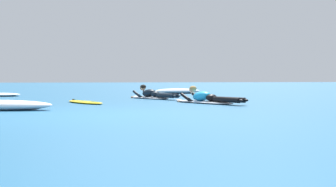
{
  "coord_description": "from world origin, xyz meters",
  "views": [
    {
      "loc": [
        0.11,
        -7.34,
        0.69
      ],
      "look_at": [
        2.45,
        4.82,
        0.22
      ],
      "focal_mm": 40.64,
      "sensor_mm": 36.0,
      "label": 1
    }
  ],
  "objects": [
    {
      "name": "whitewater_front",
      "position": [
        3.98,
        10.38,
        0.11
      ],
      "size": [
        2.21,
        0.96,
        0.24
      ],
      "color": "white",
      "rests_on": "ground"
    },
    {
      "name": "surfer_near",
      "position": [
        3.21,
        3.04,
        0.13
      ],
      "size": [
        1.67,
        2.52,
        0.54
      ],
      "color": "silver",
      "rests_on": "ground"
    },
    {
      "name": "surfer_far",
      "position": [
        2.06,
        5.78,
        0.14
      ],
      "size": [
        1.6,
        2.3,
        0.54
      ],
      "color": "silver",
      "rests_on": "ground"
    },
    {
      "name": "drifting_surfboard",
      "position": [
        -0.19,
        3.79,
        0.03
      ],
      "size": [
        1.33,
        1.89,
        0.16
      ],
      "color": "yellow",
      "rests_on": "ground"
    },
    {
      "name": "ground_plane",
      "position": [
        0.0,
        10.0,
        0.0
      ],
      "size": [
        120.0,
        120.0,
        0.0
      ],
      "primitive_type": "plane",
      "color": "#235B84"
    }
  ]
}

